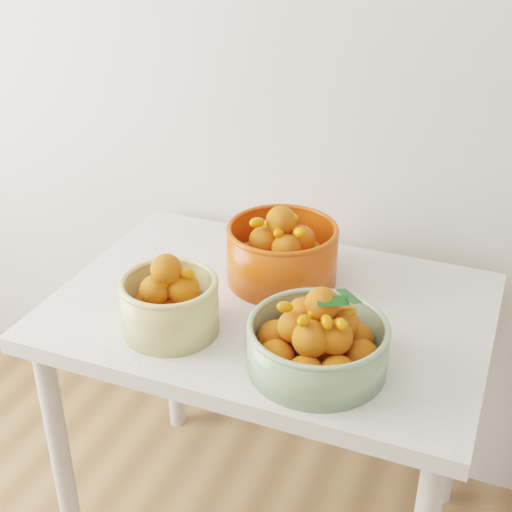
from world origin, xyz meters
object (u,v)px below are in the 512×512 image
at_px(bowl_cream, 169,303).
at_px(bowl_orange, 282,252).
at_px(table, 270,337).
at_px(bowl_green, 317,342).

xyz_separation_m(bowl_cream, bowl_orange, (0.15, 0.29, 0.01)).
xyz_separation_m(table, bowl_orange, (-0.01, 0.11, 0.17)).
height_order(table, bowl_green, bowl_green).
height_order(bowl_cream, bowl_green, same).
distance_m(table, bowl_green, 0.30).
relative_size(table, bowl_orange, 2.84).
xyz_separation_m(table, bowl_green, (0.17, -0.19, 0.16)).
bearing_deg(bowl_cream, bowl_orange, 62.87).
xyz_separation_m(bowl_green, bowl_orange, (-0.19, 0.30, 0.01)).
bearing_deg(table, bowl_cream, -132.54).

